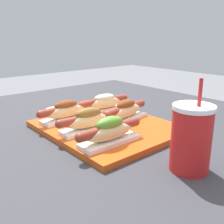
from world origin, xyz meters
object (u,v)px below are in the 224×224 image
object	(u,v)px
hot_dog_4	(126,111)
drink_cup	(191,138)
hot_dog_1	(88,120)
hot_dog_3	(104,103)
hot_dog_0	(66,111)
hot_dog_2	(110,131)
serving_tray	(107,127)
sauce_bowl	(56,111)

from	to	relation	value
hot_dog_4	drink_cup	size ratio (longest dim) A/B	0.99
hot_dog_1	drink_cup	size ratio (longest dim) A/B	1.00
hot_dog_3	hot_dog_4	distance (m)	0.13
hot_dog_0	hot_dog_1	size ratio (longest dim) A/B	1.00
hot_dog_3	hot_dog_2	bearing A→B (deg)	-36.23
hot_dog_2	hot_dog_3	size ratio (longest dim) A/B	1.00
serving_tray	drink_cup	bearing A→B (deg)	-4.05
sauce_bowl	drink_cup	size ratio (longest dim) A/B	0.34
hot_dog_0	sauce_bowl	world-z (taller)	hot_dog_0
hot_dog_0	hot_dog_3	size ratio (longest dim) A/B	1.00
hot_dog_4	hot_dog_3	bearing A→B (deg)	174.43
serving_tray	hot_dog_4	distance (m)	0.09
hot_dog_0	hot_dog_4	bearing A→B (deg)	50.50
hot_dog_0	hot_dog_3	distance (m)	0.17
sauce_bowl	hot_dog_3	bearing A→B (deg)	42.29
hot_dog_0	hot_dog_4	distance (m)	0.20
serving_tray	drink_cup	distance (m)	0.33
hot_dog_4	hot_dog_2	bearing A→B (deg)	-55.23
hot_dog_2	hot_dog_1	bearing A→B (deg)	173.77
hot_dog_0	hot_dog_2	bearing A→B (deg)	-3.19
hot_dog_2	drink_cup	size ratio (longest dim) A/B	1.01
hot_dog_0	hot_dog_2	distance (m)	0.25
hot_dog_2	hot_dog_0	bearing A→B (deg)	176.81
hot_dog_1	hot_dog_3	bearing A→B (deg)	128.33
hot_dog_3	sauce_bowl	size ratio (longest dim) A/B	2.92
hot_dog_1	drink_cup	bearing A→B (deg)	9.90
serving_tray	hot_dog_1	bearing A→B (deg)	-85.85
hot_dog_3	drink_cup	xyz separation A→B (m)	(0.45, -0.12, 0.03)
hot_dog_1	hot_dog_4	xyz separation A→B (m)	(-0.00, 0.16, -0.00)
hot_dog_0	hot_dog_3	bearing A→B (deg)	90.93
hot_dog_1	hot_dog_2	world-z (taller)	hot_dog_2
hot_dog_1	hot_dog_3	xyz separation A→B (m)	(-0.14, 0.17, -0.00)
hot_dog_1	hot_dog_4	world-z (taller)	hot_dog_1
hot_dog_1	hot_dog_3	distance (m)	0.22
hot_dog_4	hot_dog_0	bearing A→B (deg)	-129.50
sauce_bowl	drink_cup	bearing A→B (deg)	1.52
hot_dog_2	sauce_bowl	world-z (taller)	hot_dog_2
serving_tray	hot_dog_0	xyz separation A→B (m)	(-0.13, -0.08, 0.04)
hot_dog_3	hot_dog_0	bearing A→B (deg)	-89.07
hot_dog_2	hot_dog_4	bearing A→B (deg)	124.77
serving_tray	drink_cup	world-z (taller)	drink_cup
hot_dog_3	sauce_bowl	world-z (taller)	hot_dog_3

